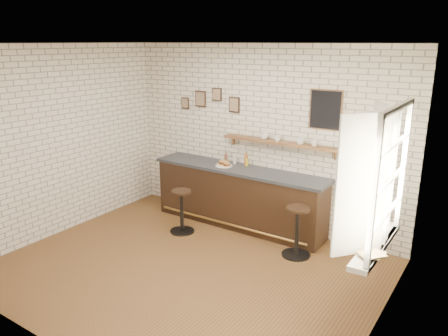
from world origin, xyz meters
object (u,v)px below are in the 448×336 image
(bar_stool_left, at_px, (182,210))
(book_upper, at_px, (366,251))
(bar_counter, at_px, (239,197))
(shelf_cup_a, at_px, (264,136))
(bar_stool_right, at_px, (297,230))
(sandwich_plate, at_px, (224,166))
(shelf_cup_b, at_px, (278,138))
(book_lower, at_px, (367,252))
(condiment_bottle_yellow, at_px, (247,162))
(bitters_bottle_brown, at_px, (226,158))
(bitters_bottle_white, at_px, (235,159))
(bitters_bottle_amber, at_px, (246,160))
(ciabatta_sandwich, at_px, (225,163))
(shelf_cup_c, at_px, (300,141))
(shelf_cup_d, at_px, (314,143))

(bar_stool_left, bearing_deg, book_upper, -16.26)
(bar_counter, relative_size, shelf_cup_a, 24.15)
(bar_stool_right, distance_m, shelf_cup_a, 1.64)
(sandwich_plate, distance_m, shelf_cup_a, 0.85)
(bar_counter, relative_size, shelf_cup_b, 31.96)
(shelf_cup_b, height_order, book_lower, shelf_cup_b)
(condiment_bottle_yellow, xyz_separation_m, shelf_cup_a, (0.30, 0.02, 0.47))
(shelf_cup_b, bearing_deg, bitters_bottle_brown, 141.25)
(bitters_bottle_white, bearing_deg, bitters_bottle_amber, -0.00)
(shelf_cup_b, distance_m, book_lower, 2.83)
(condiment_bottle_yellow, bearing_deg, bitters_bottle_brown, -180.00)
(condiment_bottle_yellow, relative_size, bar_stool_right, 0.22)
(book_upper, bearing_deg, bar_stool_left, -156.23)
(condiment_bottle_yellow, height_order, book_upper, condiment_bottle_yellow)
(ciabatta_sandwich, distance_m, shelf_cup_a, 0.81)
(bar_counter, distance_m, condiment_bottle_yellow, 0.60)
(bitters_bottle_brown, xyz_separation_m, book_upper, (2.98, -1.88, -0.12))
(bitters_bottle_brown, distance_m, shelf_cup_a, 0.87)
(shelf_cup_c, bearing_deg, bar_stool_right, -167.64)
(condiment_bottle_yellow, relative_size, book_lower, 0.73)
(bitters_bottle_brown, bearing_deg, shelf_cup_c, 0.91)
(bitters_bottle_amber, relative_size, shelf_cup_a, 1.92)
(ciabatta_sandwich, distance_m, shelf_cup_b, 1.00)
(sandwich_plate, relative_size, bitters_bottle_brown, 1.54)
(bitters_bottle_white, height_order, book_lower, bitters_bottle_white)
(condiment_bottle_yellow, xyz_separation_m, bar_stool_right, (1.25, -0.67, -0.68))
(bitters_bottle_amber, bearing_deg, ciabatta_sandwich, -142.90)
(condiment_bottle_yellow, bearing_deg, bitters_bottle_white, -180.00)
(bar_stool_left, relative_size, book_upper, 2.87)
(bar_stool_left, relative_size, shelf_cup_a, 5.59)
(bar_counter, bearing_deg, condiment_bottle_yellow, 76.75)
(shelf_cup_d, bearing_deg, bitters_bottle_brown, 156.31)
(bar_counter, distance_m, bitters_bottle_white, 0.64)
(shelf_cup_a, bearing_deg, bitters_bottle_brown, 167.74)
(sandwich_plate, bearing_deg, bitters_bottle_white, 71.65)
(shelf_cup_a, xyz_separation_m, book_upper, (2.25, -1.91, -0.59))
(bar_counter, distance_m, bitters_bottle_brown, 0.71)
(book_upper, bearing_deg, bitters_bottle_brown, -172.24)
(ciabatta_sandwich, bearing_deg, book_lower, -30.08)
(bitters_bottle_white, distance_m, condiment_bottle_yellow, 0.24)
(shelf_cup_b, bearing_deg, ciabatta_sandwich, 155.63)
(bar_stool_right, relative_size, shelf_cup_b, 7.80)
(bitters_bottle_amber, height_order, shelf_cup_b, shelf_cup_b)
(book_lower, bearing_deg, shelf_cup_a, 145.37)
(ciabatta_sandwich, distance_m, book_upper, 3.31)
(bar_stool_right, bearing_deg, book_lower, -42.83)
(bitters_bottle_white, xyz_separation_m, book_upper, (2.80, -1.88, -0.13))
(bitters_bottle_amber, distance_m, shelf_cup_a, 0.55)
(bar_stool_left, distance_m, bar_stool_right, 1.93)
(bitters_bottle_brown, bearing_deg, shelf_cup_a, 1.70)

